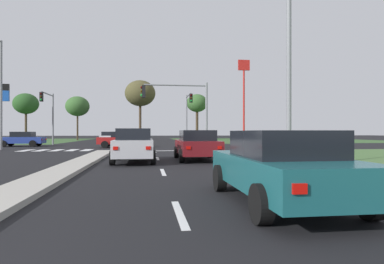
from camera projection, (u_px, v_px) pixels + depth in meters
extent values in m
plane|color=black|center=(116.00, 147.00, 31.43)|extent=(200.00, 200.00, 0.00)
cube|color=#385B2D|center=(273.00, 140.00, 59.17)|extent=(35.00, 35.00, 0.01)
cube|color=#ADA89E|center=(70.00, 168.00, 12.61)|extent=(1.20, 22.00, 0.14)
cube|color=#ADA89E|center=(130.00, 140.00, 56.20)|extent=(1.20, 36.00, 0.14)
cube|color=silver|center=(180.00, 214.00, 5.74)|extent=(0.14, 2.00, 0.01)
cube|color=silver|center=(163.00, 172.00, 11.69)|extent=(0.14, 2.00, 0.01)
cube|color=silver|center=(158.00, 159.00, 17.63)|extent=(0.14, 2.00, 0.01)
cube|color=silver|center=(155.00, 152.00, 23.58)|extent=(0.14, 2.00, 0.01)
cube|color=silver|center=(236.00, 164.00, 14.53)|extent=(0.14, 24.00, 0.01)
cube|color=silver|center=(158.00, 151.00, 25.01)|extent=(6.40, 0.50, 0.01)
cube|color=silver|center=(26.00, 150.00, 25.41)|extent=(0.70, 2.80, 0.01)
cube|color=silver|center=(41.00, 150.00, 25.57)|extent=(0.70, 2.80, 0.01)
cube|color=silver|center=(57.00, 150.00, 25.72)|extent=(0.70, 2.80, 0.01)
cube|color=silver|center=(72.00, 150.00, 25.88)|extent=(0.70, 2.80, 0.01)
cube|color=silver|center=(87.00, 150.00, 26.04)|extent=(0.70, 2.80, 0.01)
cube|color=silver|center=(108.00, 138.00, 43.49)|extent=(1.84, 4.21, 0.64)
cube|color=black|center=(109.00, 134.00, 43.64)|extent=(1.62, 1.94, 0.52)
cube|color=red|center=(115.00, 137.00, 45.69)|extent=(0.20, 0.04, 0.14)
cube|color=red|center=(105.00, 137.00, 45.50)|extent=(0.20, 0.04, 0.14)
cylinder|color=black|center=(115.00, 141.00, 42.28)|extent=(0.22, 0.64, 0.64)
cylinder|color=black|center=(100.00, 141.00, 42.03)|extent=(0.22, 0.64, 0.64)
cylinder|color=black|center=(116.00, 140.00, 44.95)|extent=(0.22, 0.64, 0.64)
cylinder|color=black|center=(103.00, 140.00, 44.70)|extent=(0.22, 0.64, 0.64)
cube|color=maroon|center=(197.00, 147.00, 16.88)|extent=(1.88, 4.40, 0.69)
cube|color=black|center=(197.00, 135.00, 16.74)|extent=(1.65, 2.02, 0.52)
cube|color=red|center=(189.00, 148.00, 14.59)|extent=(0.20, 0.04, 0.14)
cube|color=red|center=(220.00, 148.00, 14.78)|extent=(0.20, 0.04, 0.14)
cylinder|color=black|center=(176.00, 152.00, 18.15)|extent=(0.22, 0.64, 0.64)
cylinder|color=black|center=(210.00, 152.00, 18.41)|extent=(0.22, 0.64, 0.64)
cylinder|color=black|center=(182.00, 156.00, 15.36)|extent=(0.22, 0.64, 0.64)
cylinder|color=black|center=(221.00, 155.00, 15.62)|extent=(0.22, 0.64, 0.64)
cube|color=#A31919|center=(120.00, 141.00, 30.49)|extent=(4.10, 1.78, 0.64)
cube|color=black|center=(122.00, 134.00, 30.51)|extent=(1.89, 1.56, 0.52)
cube|color=red|center=(143.00, 140.00, 30.11)|extent=(0.04, 0.20, 0.14)
cube|color=red|center=(143.00, 140.00, 31.44)|extent=(0.04, 0.20, 0.14)
cylinder|color=black|center=(105.00, 144.00, 29.43)|extent=(0.64, 0.22, 0.64)
cylinder|color=black|center=(107.00, 144.00, 31.19)|extent=(0.64, 0.22, 0.64)
cylinder|color=black|center=(134.00, 144.00, 29.79)|extent=(0.64, 0.22, 0.64)
cylinder|color=black|center=(135.00, 144.00, 31.55)|extent=(0.64, 0.22, 0.64)
cube|color=#BCAD8E|center=(305.00, 140.00, 32.71)|extent=(4.59, 1.80, 0.62)
cube|color=black|center=(307.00, 134.00, 32.73)|extent=(2.11, 1.59, 0.52)
cube|color=red|center=(331.00, 140.00, 32.34)|extent=(0.04, 0.20, 0.14)
cube|color=red|center=(323.00, 139.00, 33.70)|extent=(0.04, 0.20, 0.14)
cylinder|color=black|center=(296.00, 144.00, 31.61)|extent=(0.64, 0.22, 0.64)
cylinder|color=black|center=(288.00, 143.00, 33.40)|extent=(0.64, 0.22, 0.64)
cylinder|color=black|center=(324.00, 143.00, 32.01)|extent=(0.64, 0.22, 0.64)
cylinder|color=black|center=(315.00, 143.00, 33.80)|extent=(0.64, 0.22, 0.64)
cube|color=#19565B|center=(280.00, 172.00, 6.65)|extent=(1.86, 4.56, 0.63)
cube|color=black|center=(283.00, 144.00, 6.50)|extent=(1.64, 2.10, 0.52)
cube|color=red|center=(300.00, 189.00, 4.28)|extent=(0.20, 0.04, 0.14)
cylinder|color=black|center=(220.00, 178.00, 7.97)|extent=(0.22, 0.64, 0.64)
cylinder|color=black|center=(292.00, 176.00, 8.22)|extent=(0.22, 0.64, 0.64)
cylinder|color=black|center=(261.00, 204.00, 5.08)|extent=(0.22, 0.64, 0.64)
cylinder|color=black|center=(371.00, 201.00, 5.33)|extent=(0.22, 0.64, 0.64)
cube|color=navy|center=(21.00, 140.00, 32.42)|extent=(4.21, 1.76, 0.63)
cube|color=black|center=(23.00, 134.00, 32.45)|extent=(1.94, 1.55, 0.52)
cube|color=red|center=(42.00, 140.00, 32.05)|extent=(0.04, 0.20, 0.14)
cube|color=red|center=(46.00, 139.00, 33.38)|extent=(0.04, 0.20, 0.14)
cylinder|color=black|center=(3.00, 144.00, 31.37)|extent=(0.64, 0.22, 0.64)
cylinder|color=black|center=(11.00, 143.00, 33.11)|extent=(0.64, 0.22, 0.64)
cylinder|color=black|center=(33.00, 144.00, 31.74)|extent=(0.64, 0.22, 0.64)
cylinder|color=black|center=(39.00, 143.00, 33.48)|extent=(0.64, 0.22, 0.64)
cube|color=slate|center=(117.00, 136.00, 57.93)|extent=(1.83, 4.41, 0.66)
cube|color=black|center=(117.00, 133.00, 58.08)|extent=(1.61, 2.03, 0.52)
cube|color=red|center=(122.00, 136.00, 60.23)|extent=(0.20, 0.04, 0.14)
cube|color=red|center=(114.00, 136.00, 60.04)|extent=(0.20, 0.04, 0.14)
cylinder|color=black|center=(121.00, 138.00, 56.66)|extent=(0.22, 0.64, 0.64)
cylinder|color=black|center=(111.00, 139.00, 56.41)|extent=(0.22, 0.64, 0.64)
cylinder|color=black|center=(123.00, 138.00, 59.46)|extent=(0.22, 0.64, 0.64)
cylinder|color=black|center=(112.00, 138.00, 59.21)|extent=(0.22, 0.64, 0.64)
cube|color=#B7B7BC|center=(134.00, 147.00, 15.63)|extent=(1.75, 4.34, 0.76)
cube|color=black|center=(134.00, 134.00, 15.48)|extent=(1.54, 2.00, 0.52)
cube|color=red|center=(116.00, 148.00, 13.37)|extent=(0.20, 0.04, 0.14)
cube|color=red|center=(148.00, 148.00, 13.55)|extent=(0.20, 0.04, 0.14)
cylinder|color=black|center=(118.00, 154.00, 16.88)|extent=(0.22, 0.64, 0.64)
cylinder|color=black|center=(152.00, 153.00, 17.12)|extent=(0.22, 0.64, 0.64)
cylinder|color=black|center=(112.00, 158.00, 14.13)|extent=(0.22, 0.64, 0.64)
cylinder|color=black|center=(153.00, 157.00, 14.37)|extent=(0.22, 0.64, 0.64)
cylinder|color=gray|center=(53.00, 119.00, 36.94)|extent=(0.18, 0.18, 5.76)
cylinder|color=gray|center=(47.00, 94.00, 34.92)|extent=(0.12, 4.07, 0.12)
cube|color=black|center=(41.00, 97.00, 32.91)|extent=(0.32, 0.26, 0.95)
sphere|color=#360503|center=(41.00, 94.00, 32.75)|extent=(0.20, 0.20, 0.20)
sphere|color=#3A2405|center=(41.00, 97.00, 32.75)|extent=(0.20, 0.20, 0.20)
sphere|color=green|center=(41.00, 100.00, 32.75)|extent=(0.20, 0.20, 0.20)
cylinder|color=gray|center=(206.00, 116.00, 25.93)|extent=(0.18, 0.18, 5.35)
cylinder|color=gray|center=(176.00, 85.00, 25.59)|extent=(4.92, 0.12, 0.12)
cube|color=black|center=(144.00, 91.00, 25.26)|extent=(0.26, 0.32, 0.95)
sphere|color=#360503|center=(142.00, 87.00, 25.24)|extent=(0.20, 0.20, 0.20)
sphere|color=#3A2405|center=(142.00, 91.00, 25.24)|extent=(0.20, 0.20, 0.20)
sphere|color=green|center=(142.00, 95.00, 25.24)|extent=(0.20, 0.20, 0.20)
cylinder|color=gray|center=(187.00, 120.00, 39.01)|extent=(0.18, 0.18, 5.85)
cylinder|color=gray|center=(189.00, 95.00, 37.03)|extent=(0.12, 3.99, 0.12)
cube|color=black|center=(191.00, 98.00, 35.05)|extent=(0.32, 0.26, 0.95)
sphere|color=#360503|center=(191.00, 95.00, 34.89)|extent=(0.20, 0.20, 0.20)
sphere|color=#3A2405|center=(191.00, 98.00, 34.89)|extent=(0.20, 0.20, 0.20)
sphere|color=green|center=(191.00, 101.00, 34.89)|extent=(0.20, 0.20, 0.20)
cylinder|color=gray|center=(289.00, 54.00, 13.29)|extent=(0.20, 0.20, 9.21)
cylinder|color=gray|center=(1.00, 95.00, 26.16)|extent=(0.20, 0.20, 8.76)
cylinder|color=maroon|center=(127.00, 139.00, 44.27)|extent=(0.16, 0.16, 0.78)
cylinder|color=#9E8966|center=(127.00, 133.00, 44.27)|extent=(0.34, 0.34, 0.81)
sphere|color=tan|center=(127.00, 129.00, 44.27)|extent=(0.23, 0.23, 0.23)
cylinder|color=red|center=(244.00, 106.00, 50.61)|extent=(0.28, 0.28, 10.99)
cube|color=red|center=(244.00, 65.00, 50.61)|extent=(1.80, 0.30, 1.60)
torus|color=yellow|center=(241.00, 65.00, 50.72)|extent=(0.96, 0.16, 0.96)
torus|color=yellow|center=(246.00, 65.00, 50.83)|extent=(0.96, 0.16, 0.96)
cylinder|color=silver|center=(0.00, 124.00, 33.92)|extent=(0.24, 0.24, 4.64)
cube|color=#194CA5|center=(0.00, 96.00, 33.92)|extent=(1.80, 0.24, 1.10)
cube|color=black|center=(0.00, 87.00, 33.92)|extent=(1.80, 0.24, 0.70)
cylinder|color=#423323|center=(26.00, 125.00, 57.24)|extent=(0.38, 0.38, 5.24)
ellipsoid|color=#285123|center=(26.00, 104.00, 57.24)|extent=(4.25, 4.25, 3.62)
cylinder|color=#423323|center=(77.00, 126.00, 57.59)|extent=(0.30, 0.30, 4.85)
ellipsoid|color=#38602D|center=(77.00, 106.00, 57.59)|extent=(4.10, 4.10, 3.48)
cylinder|color=#423323|center=(140.00, 121.00, 58.61)|extent=(0.45, 0.45, 6.89)
ellipsoid|color=#4C4728|center=(140.00, 93.00, 58.61)|extent=(5.44, 5.44, 4.62)
cylinder|color=#423323|center=(197.00, 125.00, 57.87)|extent=(0.47, 0.47, 5.54)
ellipsoid|color=#38602D|center=(197.00, 103.00, 57.87)|extent=(3.70, 3.70, 3.15)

